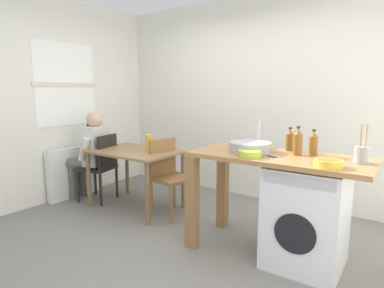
{
  "coord_description": "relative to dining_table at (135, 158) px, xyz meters",
  "views": [
    {
      "loc": [
        1.81,
        -2.33,
        1.46
      ],
      "look_at": [
        -0.12,
        0.45,
        0.9
      ],
      "focal_mm": 29.94,
      "sensor_mm": 36.0,
      "label": 1
    }
  ],
  "objects": [
    {
      "name": "wall_back",
      "position": [
        1.0,
        1.28,
        0.71
      ],
      "size": [
        4.6,
        0.1,
        2.7
      ],
      "primitive_type": "cube",
      "color": "silver",
      "rests_on": "ground_plane"
    },
    {
      "name": "sink_basin",
      "position": [
        1.62,
        -0.17,
        0.32
      ],
      "size": [
        0.38,
        0.38,
        0.09
      ],
      "primitive_type": "cylinder",
      "color": "#9EA0A5",
      "rests_on": "kitchen_counter"
    },
    {
      "name": "seated_person",
      "position": [
        -0.7,
        -0.12,
        0.03
      ],
      "size": [
        0.55,
        0.54,
        1.2
      ],
      "rotation": [
        0.0,
        0.0,
        1.81
      ],
      "color": "#595651",
      "rests_on": "ground_plane"
    },
    {
      "name": "dining_table",
      "position": [
        0.0,
        0.0,
        0.0
      ],
      "size": [
        1.1,
        0.76,
        0.74
      ],
      "color": "olive",
      "rests_on": "ground_plane"
    },
    {
      "name": "kitchen_counter",
      "position": [
        1.68,
        -0.17,
        0.12
      ],
      "size": [
        1.5,
        0.68,
        0.92
      ],
      "color": "#9E7042",
      "rests_on": "ground_plane"
    },
    {
      "name": "bottle_tall_green",
      "position": [
        1.89,
        0.1,
        0.37
      ],
      "size": [
        0.08,
        0.08,
        0.22
      ],
      "color": "brown",
      "rests_on": "kitchen_counter"
    },
    {
      "name": "ground_plane",
      "position": [
        1.0,
        -0.47,
        -0.64
      ],
      "size": [
        5.46,
        5.46,
        0.0
      ],
      "primitive_type": "plane",
      "color": "slate"
    },
    {
      "name": "vase",
      "position": [
        0.15,
        0.1,
        0.19
      ],
      "size": [
        0.09,
        0.09,
        0.2
      ],
      "primitive_type": "cylinder",
      "color": "gold",
      "rests_on": "dining_table"
    },
    {
      "name": "bottle_squat_brown",
      "position": [
        2.02,
        -0.08,
        0.39
      ],
      "size": [
        0.08,
        0.08,
        0.25
      ],
      "color": "brown",
      "rests_on": "kitchen_counter"
    },
    {
      "name": "washing_machine",
      "position": [
        2.15,
        -0.18,
        -0.21
      ],
      "size": [
        0.6,
        0.61,
        0.86
      ],
      "color": "silver",
      "rests_on": "ground_plane"
    },
    {
      "name": "scissors",
      "position": [
        1.84,
        -0.27,
        0.28
      ],
      "size": [
        0.15,
        0.06,
        0.01
      ],
      "color": "#B2B2B7",
      "rests_on": "kitchen_counter"
    },
    {
      "name": "chair_person_seat",
      "position": [
        -0.55,
        -0.08,
        -0.14
      ],
      "size": [
        0.48,
        0.48,
        0.9
      ],
      "rotation": [
        0.0,
        0.0,
        1.81
      ],
      "color": "black",
      "rests_on": "ground_plane"
    },
    {
      "name": "bottle_clear_small",
      "position": [
        2.13,
        -0.0,
        0.38
      ],
      "size": [
        0.07,
        0.07,
        0.22
      ],
      "color": "brown",
      "rests_on": "kitchen_counter"
    },
    {
      "name": "mixing_bowl",
      "position": [
        1.71,
        -0.37,
        0.31
      ],
      "size": [
        0.2,
        0.2,
        0.05
      ],
      "color": "#A8C63D",
      "rests_on": "kitchen_counter"
    },
    {
      "name": "radiator",
      "position": [
        -1.02,
        -0.17,
        -0.29
      ],
      "size": [
        0.1,
        0.8,
        0.7
      ],
      "primitive_type": "cube",
      "color": "white",
      "rests_on": "ground_plane"
    },
    {
      "name": "chair_opposite",
      "position": [
        0.48,
        0.07,
        -0.14
      ],
      "size": [
        0.47,
        0.47,
        0.9
      ],
      "rotation": [
        0.0,
        0.0,
        -1.77
      ],
      "color": "olive",
      "rests_on": "ground_plane"
    },
    {
      "name": "colander",
      "position": [
        2.34,
        -0.39,
        0.31
      ],
      "size": [
        0.2,
        0.2,
        0.06
      ],
      "color": "gold",
      "rests_on": "kitchen_counter"
    },
    {
      "name": "wall_window_side",
      "position": [
        -1.15,
        -0.47,
        0.71
      ],
      "size": [
        0.12,
        3.8,
        2.7
      ],
      "color": "silver",
      "rests_on": "ground_plane"
    },
    {
      "name": "utensil_crock",
      "position": [
        2.52,
        -0.12,
        0.35
      ],
      "size": [
        0.11,
        0.11,
        0.3
      ],
      "color": "gray",
      "rests_on": "kitchen_counter"
    },
    {
      "name": "tap",
      "position": [
        1.62,
        0.01,
        0.42
      ],
      "size": [
        0.02,
        0.02,
        0.28
      ],
      "primitive_type": "cylinder",
      "color": "#B2B2B7",
      "rests_on": "kitchen_counter"
    }
  ]
}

